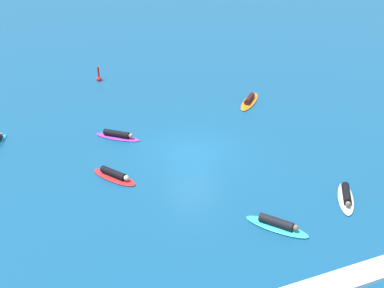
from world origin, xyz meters
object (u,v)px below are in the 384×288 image
(surfer_on_red_board, at_px, (114,175))
(surfer_on_white_board, at_px, (346,196))
(surfer_on_purple_board, at_px, (118,135))
(surfer_on_teal_board, at_px, (277,225))
(marker_buoy, at_px, (99,78))
(surfer_on_orange_board, at_px, (250,100))

(surfer_on_red_board, bearing_deg, surfer_on_white_board, 24.96)
(surfer_on_red_board, bearing_deg, surfer_on_purple_board, 130.36)
(surfer_on_red_board, height_order, surfer_on_teal_board, surfer_on_teal_board)
(surfer_on_purple_board, xyz_separation_m, marker_buoy, (0.90, 8.92, 0.04))
(surfer_on_white_board, height_order, surfer_on_purple_board, surfer_on_white_board)
(surfer_on_white_board, distance_m, surfer_on_teal_board, 3.77)
(surfer_on_teal_board, bearing_deg, surfer_on_orange_board, 118.73)
(surfer_on_white_board, height_order, surfer_on_orange_board, same)
(surfer_on_red_board, distance_m, marker_buoy, 12.97)
(surfer_on_white_board, height_order, surfer_on_red_board, surfer_on_white_board)
(surfer_on_orange_board, relative_size, surfer_on_teal_board, 1.10)
(surfer_on_orange_board, xyz_separation_m, surfer_on_purple_board, (-8.77, -1.66, 0.01))
(surfer_on_white_board, bearing_deg, surfer_on_red_board, -88.30)
(surfer_on_purple_board, height_order, marker_buoy, marker_buoy)
(surfer_on_purple_board, height_order, surfer_on_teal_board, surfer_on_teal_board)
(surfer_on_purple_board, distance_m, surfer_on_teal_board, 10.57)
(surfer_on_purple_board, distance_m, marker_buoy, 8.97)
(surfer_on_purple_board, xyz_separation_m, surfer_on_teal_board, (3.89, -9.83, 0.00))
(marker_buoy, bearing_deg, surfer_on_teal_board, -80.94)
(surfer_on_red_board, bearing_deg, surfer_on_teal_board, 6.60)
(surfer_on_white_board, distance_m, surfer_on_orange_board, 10.96)
(marker_buoy, bearing_deg, surfer_on_orange_board, -42.72)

